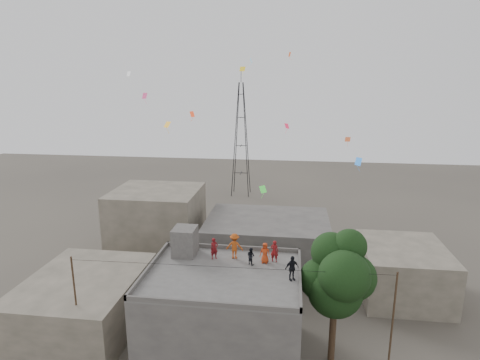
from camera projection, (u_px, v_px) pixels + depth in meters
The scene contains 18 objects.
ground at pixel (224, 355), 27.36m from camera, with size 140.00×140.00×0.00m, color #443F38.
main_building at pixel (224, 316), 26.63m from camera, with size 10.00×8.00×6.10m.
parapet at pixel (223, 272), 25.86m from camera, with size 10.00×8.00×0.30m.
stair_head_box at pixel (185, 241), 28.56m from camera, with size 1.60×1.80×2.00m, color #484643.
neighbor_west at pixel (84, 302), 30.20m from camera, with size 8.00×10.00×4.00m, color #5A5447.
neighbor_north at pixel (267, 243), 39.98m from camera, with size 12.00×9.00×5.00m, color #484643.
neighbor_northwest at pixel (157, 221), 43.19m from camera, with size 9.00×8.00×7.00m, color #5A5447.
neighbor_east at pixel (402, 271), 34.68m from camera, with size 7.00×8.00×4.40m, color #5A5447.
tree at pixel (338, 276), 25.53m from camera, with size 4.90×4.60×9.10m.
utility_line at pixel (228, 316), 25.17m from camera, with size 20.12×0.62×7.40m.
transmission_tower at pixel (241, 140), 64.18m from camera, with size 2.97×2.97×20.01m.
person_red_adult at pixel (274, 251), 27.43m from camera, with size 0.57×0.37×1.56m, color maroon.
person_orange_child at pixel (265, 253), 27.30m from camera, with size 0.70×0.46×1.44m, color #C03A16.
person_dark_child at pixel (251, 256), 27.11m from camera, with size 0.58×0.45×1.20m, color black.
person_dark_adult at pixel (292, 268), 24.89m from camera, with size 0.94×0.39×1.61m, color black.
person_orange_adult at pixel (235, 246), 27.95m from camera, with size 1.18×0.68×1.83m, color #AE4513.
person_red_child at pixel (214, 249), 27.91m from camera, with size 0.55×0.36×1.52m, color maroon.
kites at pixel (250, 112), 30.64m from camera, with size 18.97×16.49×9.61m.
Camera 1 is at (4.18, -23.33, 18.21)m, focal length 30.00 mm.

